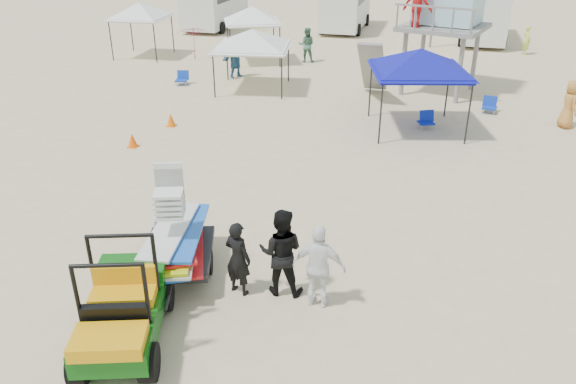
% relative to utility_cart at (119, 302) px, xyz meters
% --- Properties ---
extents(ground, '(140.00, 140.00, 0.00)m').
position_rel_utility_cart_xyz_m(ground, '(1.47, 1.35, -0.93)').
color(ground, beige).
rests_on(ground, ground).
extents(utility_cart, '(2.05, 2.90, 2.00)m').
position_rel_utility_cart_xyz_m(utility_cart, '(0.00, 0.00, 0.00)').
color(utility_cart, '#0C4E0E').
rests_on(utility_cart, ground).
extents(surf_trailer, '(2.03, 2.83, 2.29)m').
position_rel_utility_cart_xyz_m(surf_trailer, '(0.00, 2.34, 0.00)').
color(surf_trailer, black).
rests_on(surf_trailer, ground).
extents(man_left, '(0.70, 0.56, 1.66)m').
position_rel_utility_cart_xyz_m(man_left, '(1.52, 2.04, -0.10)').
color(man_left, black).
rests_on(man_left, ground).
extents(man_mid, '(1.00, 0.82, 1.93)m').
position_rel_utility_cart_xyz_m(man_mid, '(2.37, 2.29, 0.03)').
color(man_mid, black).
rests_on(man_mid, ground).
extents(man_right, '(1.07, 0.46, 1.82)m').
position_rel_utility_cart_xyz_m(man_right, '(3.22, 2.04, -0.02)').
color(man_right, white).
rests_on(man_right, ground).
extents(lifeguard_tower, '(4.10, 4.10, 5.31)m').
position_rel_utility_cart_xyz_m(lifeguard_tower, '(5.01, 18.67, 3.03)').
color(lifeguard_tower, gray).
rests_on(lifeguard_tower, ground).
extents(canopy_blue, '(3.83, 3.83, 3.38)m').
position_rel_utility_cart_xyz_m(canopy_blue, '(4.43, 13.25, 1.90)').
color(canopy_blue, black).
rests_on(canopy_blue, ground).
extents(canopy_white_a, '(3.56, 3.56, 3.09)m').
position_rel_utility_cart_xyz_m(canopy_white_a, '(-3.02, 16.86, 1.61)').
color(canopy_white_a, black).
rests_on(canopy_white_a, ground).
extents(canopy_white_b, '(2.88, 2.88, 3.32)m').
position_rel_utility_cart_xyz_m(canopy_white_b, '(-11.08, 21.68, 1.84)').
color(canopy_white_b, black).
rests_on(canopy_white_b, ground).
extents(canopy_white_c, '(3.57, 3.57, 3.32)m').
position_rel_utility_cart_xyz_m(canopy_white_c, '(-4.66, 21.91, 1.84)').
color(canopy_white_c, black).
rests_on(canopy_white_c, ground).
extents(umbrella_a, '(2.21, 2.24, 1.73)m').
position_rel_utility_cart_xyz_m(umbrella_a, '(-8.05, 21.74, -0.07)').
color(umbrella_a, '#C0143B').
rests_on(umbrella_a, ground).
extents(umbrella_b, '(2.33, 2.34, 1.57)m').
position_rel_utility_cart_xyz_m(umbrella_b, '(-4.90, 23.72, -0.15)').
color(umbrella_b, yellow).
rests_on(umbrella_b, ground).
extents(cone_near, '(0.34, 0.34, 0.50)m').
position_rel_utility_cart_xyz_m(cone_near, '(-4.44, 11.23, -0.68)').
color(cone_near, '#FF6708').
rests_on(cone_near, ground).
extents(cone_far, '(0.34, 0.34, 0.50)m').
position_rel_utility_cart_xyz_m(cone_far, '(-4.78, 8.94, -0.68)').
color(cone_far, '#FF5908').
rests_on(cone_far, ground).
extents(beach_chair_a, '(0.64, 0.69, 0.64)m').
position_rel_utility_cart_xyz_m(beach_chair_a, '(-6.50, 16.75, -0.62)').
color(beach_chair_a, '#0F38AA').
rests_on(beach_chair_a, ground).
extents(beach_chair_b, '(0.70, 0.77, 0.64)m').
position_rel_utility_cart_xyz_m(beach_chair_b, '(4.86, 13.55, -0.62)').
color(beach_chair_b, '#0F25A6').
rests_on(beach_chair_b, ground).
extents(beach_chair_c, '(0.64, 0.68, 0.64)m').
position_rel_utility_cart_xyz_m(beach_chair_c, '(7.25, 16.08, -0.62)').
color(beach_chair_c, '#0F34AA').
rests_on(beach_chair_c, ground).
extents(rv_far_left, '(2.64, 6.80, 3.25)m').
position_rel_utility_cart_xyz_m(rv_far_left, '(-10.53, 31.35, 0.87)').
color(rv_far_left, silver).
rests_on(rv_far_left, ground).
extents(rv_mid_left, '(2.65, 6.50, 3.25)m').
position_rel_utility_cart_xyz_m(rv_mid_left, '(-1.54, 32.85, 0.87)').
color(rv_mid_left, silver).
rests_on(rv_mid_left, ground).
extents(rv_mid_right, '(2.64, 7.00, 3.25)m').
position_rel_utility_cart_xyz_m(rv_mid_right, '(7.47, 31.35, 0.87)').
color(rv_mid_right, silver).
rests_on(rv_mid_right, ground).
extents(distant_beachgoers, '(15.51, 13.64, 1.82)m').
position_rel_utility_cart_xyz_m(distant_beachgoers, '(0.87, 19.84, -0.04)').
color(distant_beachgoers, '#2F638F').
rests_on(distant_beachgoers, ground).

